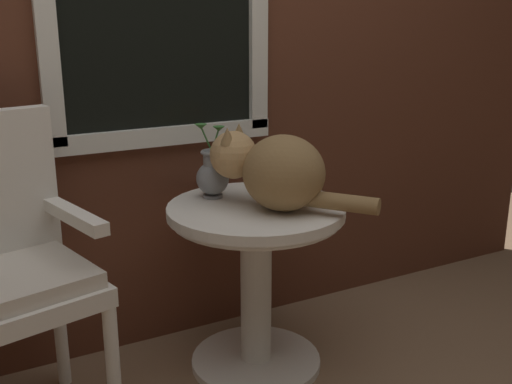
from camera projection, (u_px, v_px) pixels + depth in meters
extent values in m
cube|color=#562D1E|center=(158.00, 11.00, 2.23)|extent=(4.00, 0.04, 2.60)
cube|color=silver|center=(165.00, 136.00, 2.32)|extent=(0.87, 0.03, 0.07)
cube|color=silver|center=(44.00, 11.00, 2.01)|extent=(0.07, 0.03, 0.91)
cube|color=silver|center=(258.00, 12.00, 2.38)|extent=(0.07, 0.03, 0.91)
cube|color=black|center=(159.00, 11.00, 2.21)|extent=(0.78, 0.01, 0.89)
cylinder|color=silver|center=(256.00, 360.00, 2.34)|extent=(0.49, 0.49, 0.03)
cylinder|color=silver|center=(256.00, 288.00, 2.26)|extent=(0.11, 0.11, 0.57)
cylinder|color=silver|center=(256.00, 210.00, 2.18)|extent=(0.64, 0.64, 0.03)
torus|color=silver|center=(256.00, 218.00, 2.18)|extent=(0.61, 0.61, 0.02)
cylinder|color=silver|center=(113.00, 372.00, 1.89)|extent=(0.04, 0.04, 0.45)
cylinder|color=silver|center=(60.00, 327.00, 2.17)|extent=(0.04, 0.04, 0.45)
cube|color=silver|center=(13.00, 296.00, 1.83)|extent=(0.55, 0.52, 0.06)
cube|color=beige|center=(11.00, 279.00, 1.81)|extent=(0.50, 0.47, 0.05)
cube|color=silver|center=(72.00, 215.00, 1.90)|extent=(0.14, 0.39, 0.04)
ellipsoid|color=olive|center=(284.00, 173.00, 2.09)|extent=(0.38, 0.39, 0.26)
sphere|color=tan|center=(233.00, 155.00, 2.15)|extent=(0.17, 0.17, 0.17)
cone|color=olive|center=(239.00, 131.00, 2.17)|extent=(0.05, 0.05, 0.06)
cone|color=olive|center=(227.00, 136.00, 2.09)|extent=(0.05, 0.05, 0.06)
cylinder|color=olive|center=(341.00, 202.00, 2.03)|extent=(0.20, 0.24, 0.06)
cylinder|color=gray|center=(213.00, 196.00, 2.27)|extent=(0.07, 0.07, 0.01)
ellipsoid|color=gray|center=(213.00, 178.00, 2.25)|extent=(0.12, 0.12, 0.12)
cylinder|color=gray|center=(212.00, 159.00, 2.23)|extent=(0.07, 0.07, 0.05)
torus|color=gray|center=(212.00, 152.00, 2.22)|extent=(0.08, 0.08, 0.01)
cylinder|color=#387533|center=(207.00, 139.00, 2.20)|extent=(0.04, 0.01, 0.10)
cone|color=#387533|center=(201.00, 127.00, 2.18)|extent=(0.04, 0.04, 0.02)
cylinder|color=#387533|center=(215.00, 141.00, 2.21)|extent=(0.03, 0.01, 0.09)
cone|color=#387533|center=(219.00, 129.00, 2.20)|extent=(0.04, 0.04, 0.02)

